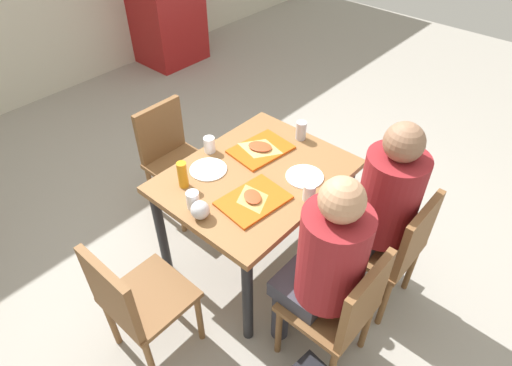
{
  "coord_description": "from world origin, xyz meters",
  "views": [
    {
      "loc": [
        -1.45,
        -1.28,
        2.33
      ],
      "look_at": [
        0.0,
        0.0,
        0.66
      ],
      "focal_mm": 30.29,
      "sensor_mm": 36.0,
      "label": 1
    }
  ],
  "objects_px": {
    "soda_can": "(301,130)",
    "pizza_slice_a": "(252,197)",
    "chair_near_right": "(395,245)",
    "plastic_cup_b": "(309,192)",
    "pizza_slice_b": "(260,147)",
    "plastic_cup_c": "(193,200)",
    "person_in_brown_jacket": "(381,202)",
    "paper_plate_near_edge": "(305,177)",
    "main_table": "(256,186)",
    "chair_near_left": "(343,308)",
    "tray_red_far": "(261,149)",
    "chair_left_end": "(134,300)",
    "tray_red_near": "(253,200)",
    "foil_bundle": "(200,210)",
    "plastic_cup_a": "(209,145)",
    "chair_far_side": "(172,153)",
    "paper_plate_center": "(208,169)",
    "person_in_red": "(324,261)",
    "condiment_bottle": "(183,175)"
  },
  "relations": [
    {
      "from": "soda_can",
      "to": "pizza_slice_a",
      "type": "bearing_deg",
      "value": -165.92
    },
    {
      "from": "chair_near_right",
      "to": "plastic_cup_b",
      "type": "height_order",
      "value": "same"
    },
    {
      "from": "pizza_slice_b",
      "to": "plastic_cup_c",
      "type": "bearing_deg",
      "value": -173.75
    },
    {
      "from": "chair_near_right",
      "to": "pizza_slice_a",
      "type": "distance_m",
      "value": 0.85
    },
    {
      "from": "person_in_brown_jacket",
      "to": "paper_plate_near_edge",
      "type": "xyz_separation_m",
      "value": [
        -0.11,
        0.43,
        0.01
      ]
    },
    {
      "from": "main_table",
      "to": "chair_near_left",
      "type": "height_order",
      "value": "chair_near_left"
    },
    {
      "from": "tray_red_far",
      "to": "plastic_cup_b",
      "type": "xyz_separation_m",
      "value": [
        -0.16,
        -0.48,
        0.04
      ]
    },
    {
      "from": "chair_left_end",
      "to": "pizza_slice_b",
      "type": "distance_m",
      "value": 1.15
    },
    {
      "from": "tray_red_near",
      "to": "person_in_brown_jacket",
      "type": "bearing_deg",
      "value": -48.64
    },
    {
      "from": "plastic_cup_c",
      "to": "foil_bundle",
      "type": "distance_m",
      "value": 0.09
    },
    {
      "from": "chair_near_right",
      "to": "pizza_slice_b",
      "type": "bearing_deg",
      "value": 95.1
    },
    {
      "from": "person_in_brown_jacket",
      "to": "plastic_cup_a",
      "type": "xyz_separation_m",
      "value": [
        -0.3,
        1.02,
        0.05
      ]
    },
    {
      "from": "chair_far_side",
      "to": "tray_red_far",
      "type": "relative_size",
      "value": 2.32
    },
    {
      "from": "paper_plate_center",
      "to": "pizza_slice_a",
      "type": "distance_m",
      "value": 0.37
    },
    {
      "from": "paper_plate_center",
      "to": "soda_can",
      "type": "xyz_separation_m",
      "value": [
        0.62,
        -0.21,
        0.06
      ]
    },
    {
      "from": "pizza_slice_a",
      "to": "soda_can",
      "type": "relative_size",
      "value": 1.78
    },
    {
      "from": "paper_plate_center",
      "to": "foil_bundle",
      "type": "xyz_separation_m",
      "value": [
        -0.3,
        -0.25,
        0.05
      ]
    },
    {
      "from": "chair_near_right",
      "to": "plastic_cup_c",
      "type": "height_order",
      "value": "same"
    },
    {
      "from": "plastic_cup_c",
      "to": "soda_can",
      "type": "height_order",
      "value": "soda_can"
    },
    {
      "from": "chair_near_right",
      "to": "person_in_red",
      "type": "bearing_deg",
      "value": 165.38
    },
    {
      "from": "person_in_red",
      "to": "pizza_slice_b",
      "type": "xyz_separation_m",
      "value": [
        0.45,
        0.8,
        0.03
      ]
    },
    {
      "from": "pizza_slice_a",
      "to": "paper_plate_center",
      "type": "bearing_deg",
      "value": 85.92
    },
    {
      "from": "chair_far_side",
      "to": "plastic_cup_c",
      "type": "distance_m",
      "value": 0.91
    },
    {
      "from": "plastic_cup_b",
      "to": "plastic_cup_a",
      "type": "bearing_deg",
      "value": 94.29
    },
    {
      "from": "main_table",
      "to": "paper_plate_near_edge",
      "type": "relative_size",
      "value": 4.88
    },
    {
      "from": "person_in_red",
      "to": "tray_red_near",
      "type": "xyz_separation_m",
      "value": [
        0.08,
        0.52,
        0.01
      ]
    },
    {
      "from": "person_in_brown_jacket",
      "to": "tray_red_near",
      "type": "xyz_separation_m",
      "value": [
        -0.46,
        0.52,
        0.01
      ]
    },
    {
      "from": "chair_near_right",
      "to": "tray_red_far",
      "type": "bearing_deg",
      "value": 94.94
    },
    {
      "from": "pizza_slice_b",
      "to": "foil_bundle",
      "type": "relative_size",
      "value": 2.54
    },
    {
      "from": "chair_left_end",
      "to": "foil_bundle",
      "type": "height_order",
      "value": "same"
    },
    {
      "from": "soda_can",
      "to": "paper_plate_center",
      "type": "bearing_deg",
      "value": 161.16
    },
    {
      "from": "pizza_slice_a",
      "to": "soda_can",
      "type": "distance_m",
      "value": 0.66
    },
    {
      "from": "tray_red_near",
      "to": "condiment_bottle",
      "type": "xyz_separation_m",
      "value": [
        -0.16,
        0.38,
        0.07
      ]
    },
    {
      "from": "pizza_slice_a",
      "to": "foil_bundle",
      "type": "bearing_deg",
      "value": 156.05
    },
    {
      "from": "tray_red_near",
      "to": "tray_red_far",
      "type": "height_order",
      "value": "same"
    },
    {
      "from": "paper_plate_center",
      "to": "soda_can",
      "type": "relative_size",
      "value": 1.8
    },
    {
      "from": "main_table",
      "to": "pizza_slice_a",
      "type": "xyz_separation_m",
      "value": [
        -0.19,
        -0.14,
        0.12
      ]
    },
    {
      "from": "person_in_red",
      "to": "plastic_cup_b",
      "type": "relative_size",
      "value": 12.44
    },
    {
      "from": "paper_plate_center",
      "to": "pizza_slice_b",
      "type": "relative_size",
      "value": 0.87
    },
    {
      "from": "chair_near_right",
      "to": "soda_can",
      "type": "bearing_deg",
      "value": 77.2
    },
    {
      "from": "chair_near_right",
      "to": "person_in_red",
      "type": "relative_size",
      "value": 0.67
    },
    {
      "from": "main_table",
      "to": "soda_can",
      "type": "distance_m",
      "value": 0.48
    },
    {
      "from": "chair_near_left",
      "to": "plastic_cup_c",
      "type": "bearing_deg",
      "value": 100.5
    },
    {
      "from": "chair_near_right",
      "to": "soda_can",
      "type": "relative_size",
      "value": 6.84
    },
    {
      "from": "main_table",
      "to": "chair_near_left",
      "type": "relative_size",
      "value": 1.29
    },
    {
      "from": "chair_left_end",
      "to": "plastic_cup_a",
      "type": "distance_m",
      "value": 1.01
    },
    {
      "from": "chair_left_end",
      "to": "tray_red_far",
      "type": "relative_size",
      "value": 2.32
    },
    {
      "from": "plastic_cup_a",
      "to": "plastic_cup_b",
      "type": "bearing_deg",
      "value": -85.71
    },
    {
      "from": "chair_near_left",
      "to": "plastic_cup_a",
      "type": "bearing_deg",
      "value": 78.27
    },
    {
      "from": "paper_plate_near_edge",
      "to": "soda_can",
      "type": "relative_size",
      "value": 1.8
    }
  ]
}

